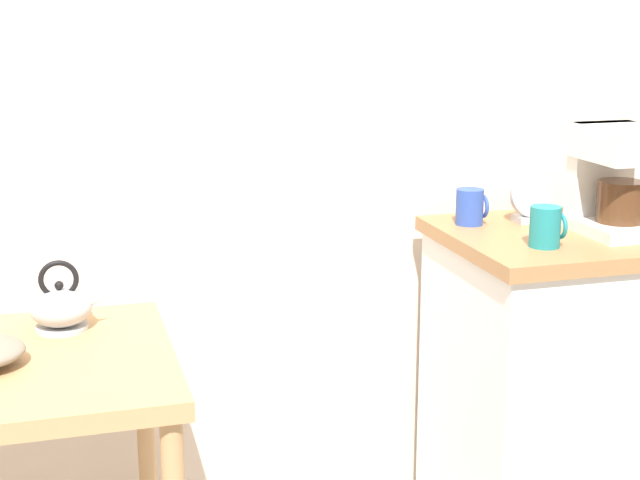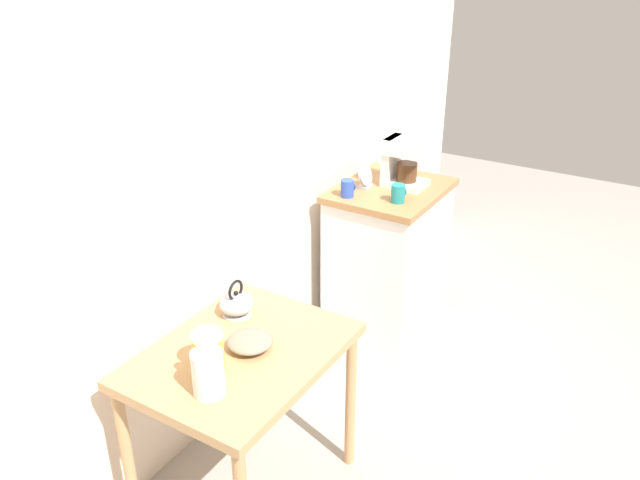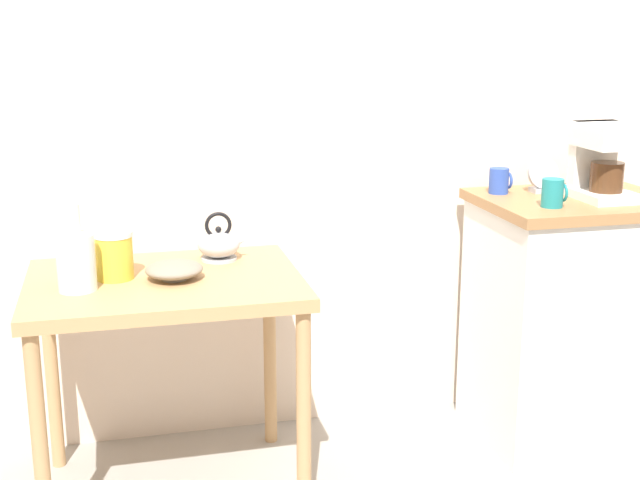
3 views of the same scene
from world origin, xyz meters
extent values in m
plane|color=gray|center=(0.00, 0.00, 0.00)|extent=(8.00, 8.00, 0.00)
cube|color=beige|center=(0.10, 0.43, 1.40)|extent=(4.40, 0.10, 2.80)
cube|color=tan|center=(-0.72, -0.03, 0.70)|extent=(0.82, 0.62, 0.04)
cylinder|color=tan|center=(-0.35, -0.30, 0.34)|extent=(0.04, 0.04, 0.68)
cylinder|color=tan|center=(-1.09, 0.24, 0.34)|extent=(0.04, 0.04, 0.68)
cylinder|color=tan|center=(-0.35, 0.24, 0.34)|extent=(0.04, 0.04, 0.68)
cube|color=white|center=(0.71, 0.05, 0.42)|extent=(0.63, 0.50, 0.85)
cube|color=#9E7044|center=(0.71, 0.05, 0.87)|extent=(0.66, 0.53, 0.04)
cylinder|color=gray|center=(-0.69, -0.05, 0.73)|extent=(0.08, 0.08, 0.01)
ellipsoid|color=gray|center=(-0.69, -0.05, 0.75)|extent=(0.17, 0.17, 0.05)
cylinder|color=#B2B5BA|center=(-0.53, 0.14, 0.73)|extent=(0.12, 0.12, 0.01)
ellipsoid|color=#B2B5BA|center=(-0.53, 0.14, 0.77)|extent=(0.14, 0.14, 0.08)
cone|color=#B2B5BA|center=(-0.47, 0.14, 0.78)|extent=(0.07, 0.03, 0.05)
sphere|color=black|center=(-0.53, 0.14, 0.82)|extent=(0.02, 0.02, 0.02)
torus|color=black|center=(-0.53, 0.14, 0.84)|extent=(0.09, 0.01, 0.09)
cylinder|color=silver|center=(-0.97, -0.09, 0.80)|extent=(0.11, 0.11, 0.17)
cylinder|color=silver|center=(-0.97, -0.09, 0.93)|extent=(0.04, 0.04, 0.09)
cylinder|color=gold|center=(-0.86, 0.00, 0.79)|extent=(0.11, 0.11, 0.13)
cylinder|color=white|center=(-0.86, 0.00, 0.86)|extent=(0.12, 0.12, 0.01)
cube|color=white|center=(0.77, 0.00, 0.90)|extent=(0.18, 0.22, 0.03)
cube|color=white|center=(0.77, 0.09, 1.01)|extent=(0.16, 0.05, 0.26)
cube|color=white|center=(0.77, 0.00, 1.10)|extent=(0.18, 0.22, 0.08)
cylinder|color=#4C2D19|center=(0.77, -0.01, 0.96)|extent=(0.11, 0.11, 0.10)
cylinder|color=teal|center=(0.54, -0.07, 0.93)|extent=(0.07, 0.07, 0.09)
torus|color=teal|center=(0.58, -0.07, 0.93)|extent=(0.01, 0.06, 0.06)
cylinder|color=#2D4CAD|center=(0.47, 0.19, 0.93)|extent=(0.07, 0.07, 0.09)
torus|color=#2D4CAD|center=(0.51, 0.19, 0.93)|extent=(0.01, 0.06, 0.06)
cube|color=#B2B5BA|center=(0.63, 0.17, 0.89)|extent=(0.08, 0.06, 0.02)
cylinder|color=#B2B5BA|center=(0.63, 0.17, 0.95)|extent=(0.11, 0.05, 0.11)
cylinder|color=black|center=(0.63, 0.17, 0.95)|extent=(0.10, 0.04, 0.09)
camera|label=1|loc=(-0.54, -1.93, 1.42)|focal=53.21mm
camera|label=2|loc=(-2.24, -1.31, 2.13)|focal=36.08mm
camera|label=3|loc=(-0.85, -2.52, 1.46)|focal=47.59mm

